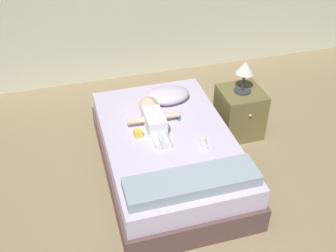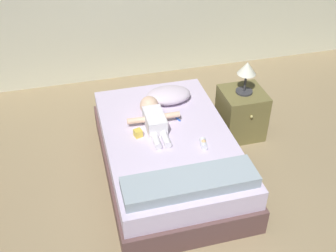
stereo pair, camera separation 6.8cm
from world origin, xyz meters
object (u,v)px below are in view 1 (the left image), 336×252
object	(u,v)px
pillow	(167,95)
baby	(153,117)
toy_block	(138,134)
toothbrush	(175,117)
nightstand	(240,112)
bed	(168,154)
baby_bottle	(204,143)
lamp	(245,70)

from	to	relation	value
pillow	baby	world-z (taller)	baby
toy_block	toothbrush	bearing A→B (deg)	26.16
baby	toy_block	world-z (taller)	baby
pillow	nightstand	bearing A→B (deg)	-10.68
baby	nightstand	distance (m)	1.05
bed	baby_bottle	bearing A→B (deg)	-42.29
lamp	toy_block	size ratio (longest dim) A/B	4.18
bed	lamp	world-z (taller)	lamp
lamp	baby_bottle	distance (m)	0.95
lamp	baby	bearing A→B (deg)	-169.36
pillow	toothbrush	distance (m)	0.30
toy_block	bed	bearing A→B (deg)	-10.47
bed	lamp	bearing A→B (deg)	23.71
baby	lamp	size ratio (longest dim) A/B	1.92
toy_block	baby_bottle	distance (m)	0.60
bed	lamp	xyz separation A→B (m)	(0.91, 0.40, 0.55)
bed	pillow	bearing A→B (deg)	74.86
bed	baby	bearing A→B (deg)	112.83
toothbrush	baby_bottle	bearing A→B (deg)	-75.73
toothbrush	nightstand	distance (m)	0.81
baby	bed	bearing A→B (deg)	-67.17
toy_block	baby_bottle	world-z (taller)	baby_bottle
lamp	nightstand	bearing A→B (deg)	-90.00
toothbrush	baby_bottle	world-z (taller)	baby_bottle
bed	baby	distance (m)	0.38
baby	lamp	xyz separation A→B (m)	(1.00, 0.19, 0.24)
lamp	baby_bottle	size ratio (longest dim) A/B	2.71
toothbrush	lamp	xyz separation A→B (m)	(0.77, 0.15, 0.31)
bed	baby	world-z (taller)	baby
pillow	nightstand	size ratio (longest dim) A/B	0.87
pillow	toothbrush	size ratio (longest dim) A/B	3.12
bed	nightstand	distance (m)	1.00
baby_bottle	toy_block	bearing A→B (deg)	151.53
baby	lamp	world-z (taller)	lamp
bed	pillow	xyz separation A→B (m)	(0.15, 0.54, 0.30)
toothbrush	baby_bottle	xyz separation A→B (m)	(0.12, -0.49, 0.02)
baby	nightstand	size ratio (longest dim) A/B	1.27
bed	nightstand	bearing A→B (deg)	23.71
pillow	toothbrush	world-z (taller)	pillow
bed	baby_bottle	xyz separation A→B (m)	(0.26, -0.24, 0.26)
toothbrush	baby_bottle	distance (m)	0.50
baby	baby_bottle	distance (m)	0.57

